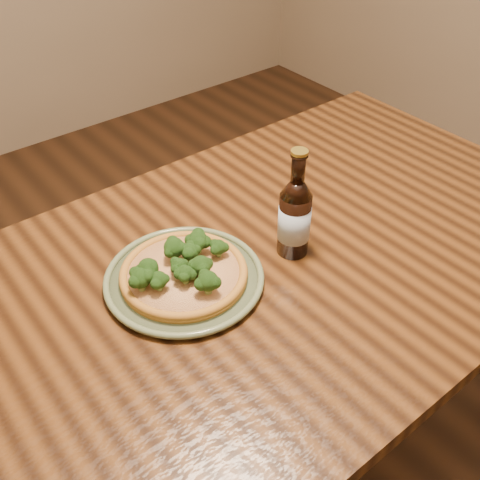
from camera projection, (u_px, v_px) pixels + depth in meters
ground at (275, 475)px, 1.61m from camera, size 4.50×4.50×0.00m
table at (258, 292)px, 1.25m from camera, size 1.60×0.90×0.75m
plate at (184, 278)px, 1.14m from camera, size 0.33×0.33×0.02m
pizza at (183, 271)px, 1.12m from camera, size 0.26×0.26×0.07m
beer_bottle at (295, 217)px, 1.16m from camera, size 0.07×0.07×0.25m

